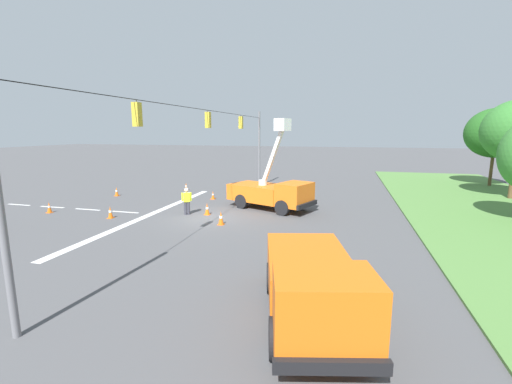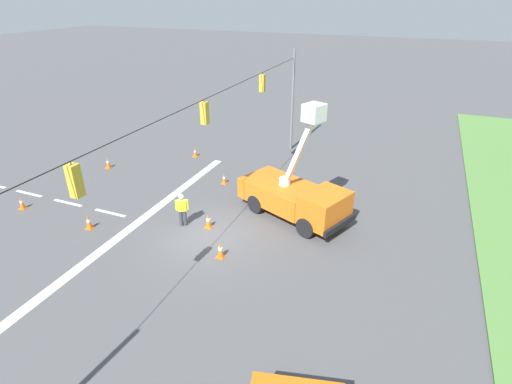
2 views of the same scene
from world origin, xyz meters
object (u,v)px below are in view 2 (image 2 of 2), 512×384
at_px(traffic_cone_foreground_left, 224,179).
at_px(traffic_cone_far_left, 195,152).
at_px(traffic_cone_mid_right, 220,250).
at_px(utility_truck_bucket_lift, 296,195).
at_px(traffic_cone_mid_left, 208,221).
at_px(traffic_cone_lane_edge_a, 108,163).
at_px(traffic_cone_lane_edge_b, 89,222).
at_px(traffic_cone_near_bucket, 22,203).
at_px(road_worker, 182,208).

distance_m(traffic_cone_foreground_left, traffic_cone_far_left, 5.08).
bearing_deg(traffic_cone_far_left, traffic_cone_mid_right, 35.34).
bearing_deg(utility_truck_bucket_lift, traffic_cone_mid_left, -53.97).
xyz_separation_m(traffic_cone_foreground_left, traffic_cone_lane_edge_a, (0.80, -8.30, 0.05)).
bearing_deg(traffic_cone_mid_right, traffic_cone_lane_edge_b, -87.29).
xyz_separation_m(traffic_cone_mid_left, traffic_cone_lane_edge_b, (2.38, -5.48, -0.01)).
xyz_separation_m(traffic_cone_near_bucket, traffic_cone_lane_edge_a, (-6.30, 0.49, 0.01)).
bearing_deg(traffic_cone_far_left, traffic_cone_foreground_left, 50.64).
bearing_deg(traffic_cone_near_bucket, traffic_cone_far_left, 154.78).
relative_size(utility_truck_bucket_lift, traffic_cone_mid_right, 8.05).
xyz_separation_m(traffic_cone_foreground_left, traffic_cone_mid_right, (6.95, 3.29, 0.08)).
relative_size(road_worker, traffic_cone_near_bucket, 2.44).
relative_size(traffic_cone_lane_edge_a, traffic_cone_far_left, 1.09).
bearing_deg(traffic_cone_far_left, traffic_cone_lane_edge_b, 0.09).
bearing_deg(road_worker, traffic_cone_far_left, -153.43).
height_order(traffic_cone_mid_left, traffic_cone_mid_right, traffic_cone_mid_right).
xyz_separation_m(traffic_cone_foreground_left, traffic_cone_near_bucket, (7.10, -8.79, 0.04)).
relative_size(utility_truck_bucket_lift, traffic_cone_near_bucket, 8.92).
height_order(traffic_cone_near_bucket, traffic_cone_lane_edge_a, traffic_cone_lane_edge_a).
height_order(traffic_cone_mid_right, traffic_cone_near_bucket, traffic_cone_mid_right).
height_order(traffic_cone_lane_edge_a, traffic_cone_far_left, traffic_cone_lane_edge_a).
distance_m(traffic_cone_near_bucket, traffic_cone_lane_edge_b, 4.88).
height_order(traffic_cone_lane_edge_b, traffic_cone_far_left, traffic_cone_lane_edge_b).
bearing_deg(traffic_cone_mid_right, road_worker, -120.05).
bearing_deg(traffic_cone_near_bucket, traffic_cone_mid_left, 101.88).
bearing_deg(traffic_cone_lane_edge_a, traffic_cone_foreground_left, 95.53).
bearing_deg(traffic_cone_lane_edge_a, traffic_cone_mid_right, 62.04).
relative_size(traffic_cone_mid_left, traffic_cone_near_bucket, 1.06).
bearing_deg(traffic_cone_lane_edge_a, traffic_cone_near_bucket, -4.47).
xyz_separation_m(road_worker, traffic_cone_lane_edge_b, (2.07, -4.21, -0.63)).
distance_m(utility_truck_bucket_lift, traffic_cone_mid_right, 5.21).
relative_size(traffic_cone_mid_right, traffic_cone_lane_edge_b, 1.06).
bearing_deg(road_worker, traffic_cone_lane_edge_a, -117.21).
bearing_deg(traffic_cone_foreground_left, traffic_cone_far_left, -129.36).
bearing_deg(traffic_cone_mid_left, road_worker, -76.68).
distance_m(traffic_cone_foreground_left, traffic_cone_lane_edge_a, 8.34).
relative_size(traffic_cone_foreground_left, traffic_cone_lane_edge_b, 0.87).
distance_m(traffic_cone_mid_right, traffic_cone_lane_edge_a, 13.12).
bearing_deg(utility_truck_bucket_lift, traffic_cone_mid_right, -22.86).
bearing_deg(traffic_cone_far_left, traffic_cone_mid_left, 34.04).
distance_m(utility_truck_bucket_lift, traffic_cone_foreground_left, 5.81).
xyz_separation_m(road_worker, traffic_cone_far_left, (-8.45, -4.22, -0.66)).
xyz_separation_m(traffic_cone_mid_left, traffic_cone_lane_edge_a, (-4.12, -9.87, -0.01)).
height_order(traffic_cone_mid_right, traffic_cone_lane_edge_a, traffic_cone_mid_right).
bearing_deg(traffic_cone_lane_edge_b, utility_truck_bucket_lift, 118.90).
relative_size(road_worker, traffic_cone_foreground_left, 2.68).
xyz_separation_m(traffic_cone_mid_right, traffic_cone_far_left, (-10.18, -7.22, -0.06)).
bearing_deg(road_worker, traffic_cone_mid_right, 59.95).
xyz_separation_m(utility_truck_bucket_lift, road_worker, (3.00, -4.99, -0.26)).
xyz_separation_m(traffic_cone_mid_right, traffic_cone_lane_edge_a, (-6.15, -11.59, -0.03)).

